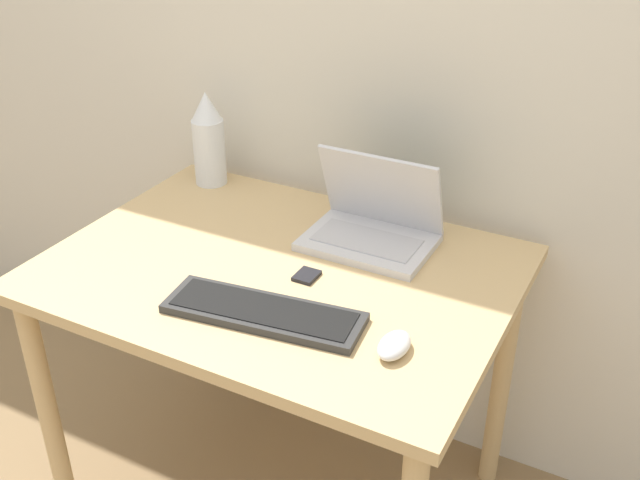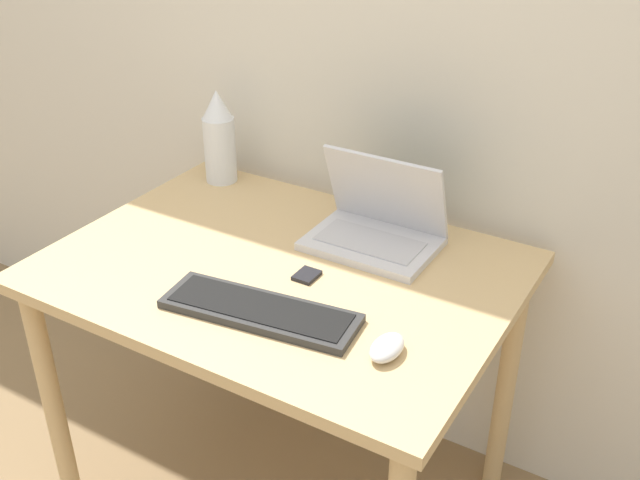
# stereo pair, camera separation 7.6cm
# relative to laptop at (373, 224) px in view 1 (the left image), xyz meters

# --- Properties ---
(wall_back) EXTENTS (6.00, 0.05, 2.50)m
(wall_back) POSITION_rel_laptop_xyz_m (-0.15, 0.25, 0.44)
(wall_back) COLOR silver
(wall_back) RESTS_ON ground_plane
(desk) EXTENTS (1.08, 0.79, 0.76)m
(desk) POSITION_rel_laptop_xyz_m (-0.15, -0.21, -0.15)
(desk) COLOR tan
(desk) RESTS_ON ground_plane
(laptop) EXTENTS (0.31, 0.22, 0.23)m
(laptop) POSITION_rel_laptop_xyz_m (0.00, 0.00, 0.00)
(laptop) COLOR silver
(laptop) RESTS_ON desk
(keyboard) EXTENTS (0.44, 0.19, 0.02)m
(keyboard) POSITION_rel_laptop_xyz_m (-0.07, -0.40, -0.04)
(keyboard) COLOR #2D2D2D
(keyboard) RESTS_ON desk
(mouse) EXTENTS (0.06, 0.10, 0.03)m
(mouse) POSITION_rel_laptop_xyz_m (0.22, -0.39, -0.03)
(mouse) COLOR silver
(mouse) RESTS_ON desk
(vase) EXTENTS (0.09, 0.09, 0.27)m
(vase) POSITION_rel_laptop_xyz_m (-0.56, 0.10, 0.08)
(vase) COLOR white
(vase) RESTS_ON desk
(mp3_player) EXTENTS (0.05, 0.06, 0.01)m
(mp3_player) POSITION_rel_laptop_xyz_m (-0.06, -0.22, -0.05)
(mp3_player) COLOR black
(mp3_player) RESTS_ON desk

